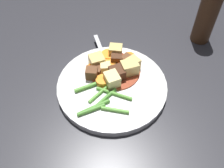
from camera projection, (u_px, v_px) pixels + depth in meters
ground_plane at (112, 88)px, 0.59m from camera, size 3.00×3.00×0.00m
dinner_plate at (112, 86)px, 0.58m from camera, size 0.25×0.25×0.02m
stew_sauce at (115, 70)px, 0.60m from camera, size 0.12×0.12×0.00m
carrot_slice_0 at (123, 68)px, 0.60m from camera, size 0.04×0.04×0.01m
carrot_slice_1 at (108, 55)px, 0.62m from camera, size 0.05×0.05×0.01m
carrot_slice_2 at (129, 57)px, 0.62m from camera, size 0.04×0.04×0.01m
carrot_slice_3 at (103, 80)px, 0.57m from camera, size 0.04×0.04×0.01m
carrot_slice_4 at (109, 66)px, 0.60m from camera, size 0.05×0.05×0.01m
carrot_slice_5 at (92, 69)px, 0.59m from camera, size 0.03×0.03×0.01m
carrot_slice_6 at (108, 61)px, 0.61m from camera, size 0.04×0.04×0.01m
potato_chunk_0 at (105, 68)px, 0.59m from camera, size 0.03×0.03×0.02m
potato_chunk_1 at (112, 80)px, 0.56m from camera, size 0.05×0.04×0.03m
potato_chunk_2 at (133, 64)px, 0.59m from camera, size 0.04×0.04×0.03m
potato_chunk_3 at (97, 61)px, 0.60m from camera, size 0.04×0.04×0.03m
potato_chunk_4 at (116, 51)px, 0.62m from camera, size 0.03×0.03×0.03m
potato_chunk_5 at (129, 68)px, 0.58m from camera, size 0.04×0.05×0.03m
meat_chunk_0 at (117, 73)px, 0.58m from camera, size 0.04×0.04×0.03m
meat_chunk_1 at (98, 70)px, 0.59m from camera, size 0.03×0.03×0.02m
meat_chunk_2 at (116, 58)px, 0.61m from camera, size 0.03×0.03×0.02m
meat_chunk_3 at (92, 73)px, 0.58m from camera, size 0.03×0.03×0.03m
meat_chunk_4 at (127, 60)px, 0.61m from camera, size 0.03×0.03×0.02m
green_bean_0 at (94, 107)px, 0.53m from camera, size 0.05×0.06×0.01m
green_bean_1 at (102, 91)px, 0.56m from camera, size 0.07×0.05×0.01m
green_bean_2 at (114, 93)px, 0.55m from camera, size 0.03×0.08×0.01m
green_bean_3 at (115, 110)px, 0.52m from camera, size 0.01×0.06×0.01m
green_bean_4 at (91, 110)px, 0.52m from camera, size 0.04×0.06×0.01m
green_bean_5 at (89, 86)px, 0.56m from camera, size 0.04×0.06×0.01m
green_bean_6 at (105, 98)px, 0.54m from camera, size 0.06×0.04×0.01m
fork at (105, 59)px, 0.62m from camera, size 0.17×0.09×0.00m
pepper_mill at (206, 17)px, 0.64m from camera, size 0.05×0.05×0.14m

